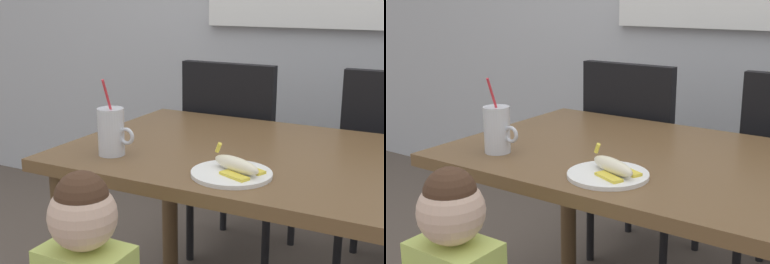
# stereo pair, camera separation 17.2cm
# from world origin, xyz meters

# --- Properties ---
(dining_table) EXTENTS (1.25, 0.84, 0.75)m
(dining_table) POSITION_xyz_m (0.00, 0.00, 0.63)
(dining_table) COLOR brown
(dining_table) RESTS_ON ground
(dining_chair_left) EXTENTS (0.44, 0.45, 0.96)m
(dining_chair_left) POSITION_xyz_m (-0.33, 0.60, 0.54)
(dining_chair_left) COLOR black
(dining_chair_left) RESTS_ON ground
(milk_cup) EXTENTS (0.13, 0.09, 0.25)m
(milk_cup) POSITION_xyz_m (-0.40, -0.25, 0.81)
(milk_cup) COLOR silver
(milk_cup) RESTS_ON dining_table
(snack_plate) EXTENTS (0.23, 0.23, 0.01)m
(snack_plate) POSITION_xyz_m (0.02, -0.26, 0.75)
(snack_plate) COLOR white
(snack_plate) RESTS_ON dining_table
(peeled_banana) EXTENTS (0.17, 0.14, 0.07)m
(peeled_banana) POSITION_xyz_m (0.03, -0.26, 0.78)
(peeled_banana) COLOR #F4EAC6
(peeled_banana) RESTS_ON snack_plate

